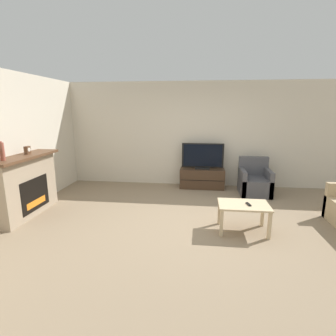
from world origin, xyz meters
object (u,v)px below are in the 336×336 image
at_px(coffee_table, 243,208).
at_px(fireplace, 25,185).
at_px(armchair, 254,182).
at_px(mantel_clock, 27,150).
at_px(tv_stand, 202,178).
at_px(mantel_vase_left, 2,151).
at_px(remote, 248,204).
at_px(tv, 203,157).

bearing_deg(coffee_table, fireplace, 176.70).
xyz_separation_m(fireplace, armchair, (4.60, 1.85, -0.31)).
xyz_separation_m(mantel_clock, tv_stand, (3.34, 2.05, -0.99)).
bearing_deg(mantel_vase_left, remote, 3.13).
bearing_deg(remote, tv, 94.07).
height_order(mantel_vase_left, armchair, mantel_vase_left).
bearing_deg(tv, armchair, -16.03).
bearing_deg(coffee_table, tv_stand, 105.11).
height_order(fireplace, tv, fireplace).
xyz_separation_m(fireplace, mantel_vase_left, (0.02, -0.48, 0.73)).
bearing_deg(tv, coffee_table, -74.88).
height_order(fireplace, mantel_vase_left, mantel_vase_left).
xyz_separation_m(tv_stand, remote, (0.73, -2.47, 0.24)).
bearing_deg(tv_stand, tv, -90.00).
height_order(fireplace, mantel_clock, mantel_clock).
distance_m(mantel_vase_left, mantel_clock, 0.65).
bearing_deg(fireplace, armchair, 21.87).
height_order(mantel_clock, tv_stand, mantel_clock).
xyz_separation_m(mantel_clock, armchair, (4.59, 1.69, -0.95)).
bearing_deg(coffee_table, armchair, 74.21).
distance_m(tv, armchair, 1.40).
xyz_separation_m(fireplace, tv, (3.36, 2.21, 0.22)).
bearing_deg(tv, remote, -73.55).
bearing_deg(tv_stand, mantel_clock, -148.48).
relative_size(fireplace, tv_stand, 1.42).
distance_m(mantel_clock, tv_stand, 4.04).
xyz_separation_m(tv_stand, armchair, (1.25, -0.36, 0.03)).
xyz_separation_m(tv, remote, (0.73, -2.47, -0.32)).
height_order(mantel_vase_left, tv, mantel_vase_left).
bearing_deg(mantel_clock, tv_stand, 31.52).
xyz_separation_m(tv, armchair, (1.25, -0.36, -0.53)).
height_order(fireplace, armchair, fireplace).
height_order(fireplace, coffee_table, fireplace).
bearing_deg(fireplace, tv_stand, 33.34).
xyz_separation_m(mantel_clock, remote, (4.07, -0.42, -0.75)).
relative_size(mantel_vase_left, armchair, 0.38).
bearing_deg(coffee_table, remote, -21.51).
xyz_separation_m(fireplace, tv_stand, (3.36, 2.21, -0.34)).
xyz_separation_m(fireplace, mantel_clock, (0.02, 0.16, 0.65)).
bearing_deg(mantel_vase_left, fireplace, 92.01).
distance_m(mantel_clock, remote, 4.16).
xyz_separation_m(armchair, remote, (-0.52, -2.11, 0.20)).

